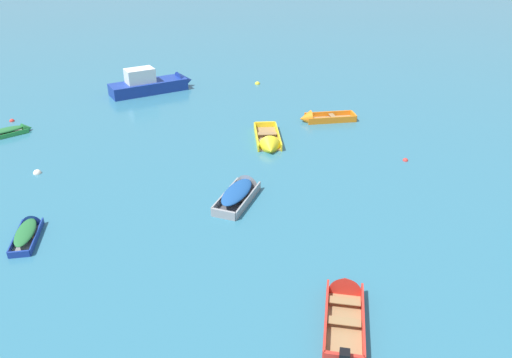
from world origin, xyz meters
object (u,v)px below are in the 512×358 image
at_px(rowboat_green_back_row_center, 14,131).
at_px(rowboat_orange_outer_right, 317,118).
at_px(rowboat_red_near_right, 344,302).
at_px(mooring_buoy_trailing, 12,121).
at_px(rowboat_deep_blue_near_camera, 29,229).
at_px(rowboat_grey_midfield_right, 241,190).
at_px(mooring_buoy_far_field, 405,161).
at_px(mooring_buoy_between_boats_left, 37,173).
at_px(mooring_buoy_between_boats_right, 257,84).
at_px(motor_launch_deep_blue_foreground_center, 154,83).
at_px(rowboat_yellow_cluster_outer, 269,144).

relative_size(rowboat_green_back_row_center, rowboat_orange_outer_right, 0.64).
xyz_separation_m(rowboat_red_near_right, rowboat_orange_outer_right, (-0.43, 18.13, -0.02)).
distance_m(rowboat_green_back_row_center, mooring_buoy_trailing, 2.49).
bearing_deg(rowboat_green_back_row_center, rowboat_deep_blue_near_camera, -59.01).
distance_m(rowboat_grey_midfield_right, mooring_buoy_trailing, 18.91).
relative_size(rowboat_orange_outer_right, mooring_buoy_far_field, 13.02).
relative_size(rowboat_grey_midfield_right, mooring_buoy_between_boats_left, 8.91).
bearing_deg(rowboat_deep_blue_near_camera, mooring_buoy_trailing, 121.16).
relative_size(rowboat_red_near_right, mooring_buoy_between_boats_left, 9.75).
height_order(rowboat_red_near_right, rowboat_orange_outer_right, rowboat_red_near_right).
distance_m(rowboat_deep_blue_near_camera, rowboat_grey_midfield_right, 9.72).
xyz_separation_m(rowboat_orange_outer_right, mooring_buoy_far_field, (4.86, -5.84, -0.19)).
distance_m(rowboat_green_back_row_center, mooring_buoy_between_boats_right, 18.98).
xyz_separation_m(rowboat_red_near_right, mooring_buoy_far_field, (4.42, 12.30, -0.21)).
distance_m(motor_launch_deep_blue_foreground_center, mooring_buoy_far_field, 20.97).
height_order(rowboat_green_back_row_center, rowboat_grey_midfield_right, rowboat_grey_midfield_right).
distance_m(rowboat_green_back_row_center, mooring_buoy_between_boats_left, 6.67).
bearing_deg(rowboat_yellow_cluster_outer, mooring_buoy_trailing, 170.82).
bearing_deg(mooring_buoy_trailing, rowboat_grey_midfield_right, -28.15).
bearing_deg(rowboat_green_back_row_center, mooring_buoy_far_field, -4.83).
bearing_deg(rowboat_red_near_right, rowboat_orange_outer_right, 91.37).
height_order(motor_launch_deep_blue_foreground_center, mooring_buoy_between_boats_right, motor_launch_deep_blue_foreground_center).
xyz_separation_m(mooring_buoy_between_boats_right, mooring_buoy_far_field, (9.53, -14.06, 0.00)).
distance_m(rowboat_yellow_cluster_outer, rowboat_green_back_row_center, 16.39).
relative_size(rowboat_deep_blue_near_camera, mooring_buoy_far_field, 9.80).
distance_m(rowboat_green_back_row_center, mooring_buoy_far_field, 24.31).
xyz_separation_m(rowboat_yellow_cluster_outer, mooring_buoy_far_field, (7.85, -1.29, -0.20)).
distance_m(rowboat_red_near_right, mooring_buoy_between_boats_right, 26.85).
bearing_deg(rowboat_orange_outer_right, mooring_buoy_far_field, -50.23).
height_order(rowboat_grey_midfield_right, mooring_buoy_between_boats_left, rowboat_grey_midfield_right).
xyz_separation_m(rowboat_deep_blue_near_camera, mooring_buoy_between_boats_left, (-2.41, 5.60, -0.24)).
relative_size(rowboat_yellow_cluster_outer, rowboat_deep_blue_near_camera, 1.49).
height_order(mooring_buoy_trailing, mooring_buoy_between_boats_left, mooring_buoy_between_boats_left).
distance_m(rowboat_red_near_right, rowboat_green_back_row_center, 24.45).
height_order(rowboat_grey_midfield_right, mooring_buoy_far_field, rowboat_grey_midfield_right).
xyz_separation_m(rowboat_grey_midfield_right, mooring_buoy_between_boats_right, (-0.67, 18.83, -0.32)).
height_order(mooring_buoy_trailing, mooring_buoy_far_field, mooring_buoy_trailing).
distance_m(rowboat_yellow_cluster_outer, mooring_buoy_between_boats_left, 13.07).
bearing_deg(mooring_buoy_far_field, mooring_buoy_between_boats_right, 124.14).
height_order(rowboat_yellow_cluster_outer, motor_launch_deep_blue_foreground_center, motor_launch_deep_blue_foreground_center).
bearing_deg(mooring_buoy_between_boats_left, motor_launch_deep_blue_foreground_center, 80.17).
bearing_deg(motor_launch_deep_blue_foreground_center, mooring_buoy_between_boats_right, 18.20).
distance_m(rowboat_grey_midfield_right, mooring_buoy_between_boats_right, 18.84).
height_order(rowboat_orange_outer_right, mooring_buoy_far_field, rowboat_orange_outer_right).
bearing_deg(mooring_buoy_far_field, rowboat_red_near_right, -109.79).
distance_m(rowboat_deep_blue_near_camera, mooring_buoy_far_field, 19.77).
relative_size(motor_launch_deep_blue_foreground_center, mooring_buoy_far_field, 21.22).
bearing_deg(rowboat_orange_outer_right, rowboat_deep_blue_near_camera, -131.28).
distance_m(rowboat_yellow_cluster_outer, mooring_buoy_far_field, 7.96).
distance_m(rowboat_red_near_right, motor_launch_deep_blue_foreground_center, 27.12).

